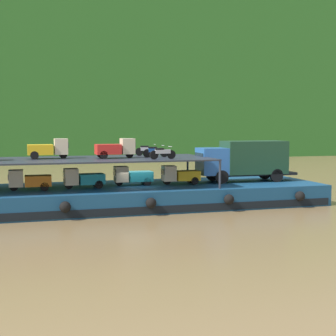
# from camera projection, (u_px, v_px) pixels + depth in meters

# --- Properties ---
(ground_plane) EXTENTS (400.00, 400.00, 0.00)m
(ground_plane) POSITION_uv_depth(u_px,v_px,m) (137.00, 206.00, 35.56)
(ground_plane) COLOR brown
(hillside_far_bank) EXTENTS (111.38, 32.89, 30.07)m
(hillside_far_bank) POSITION_uv_depth(u_px,v_px,m) (62.00, 66.00, 93.66)
(hillside_far_bank) COLOR #286023
(hillside_far_bank) RESTS_ON ground
(cargo_barge) EXTENTS (26.99, 8.28, 1.50)m
(cargo_barge) POSITION_uv_depth(u_px,v_px,m) (137.00, 196.00, 35.46)
(cargo_barge) COLOR navy
(cargo_barge) RESTS_ON ground
(covered_lorry) EXTENTS (7.91, 2.48, 3.10)m
(covered_lorry) POSITION_uv_depth(u_px,v_px,m) (244.00, 159.00, 37.90)
(covered_lorry) COLOR #285BA3
(covered_lorry) RESTS_ON cargo_barge
(cargo_rack) EXTENTS (17.79, 6.93, 2.00)m
(cargo_rack) POSITION_uv_depth(u_px,v_px,m) (83.00, 160.00, 34.18)
(cargo_rack) COLOR #232833
(cargo_rack) RESTS_ON cargo_barge
(mini_truck_lower_aft) EXTENTS (2.75, 1.22, 1.38)m
(mini_truck_lower_aft) POSITION_uv_depth(u_px,v_px,m) (29.00, 180.00, 32.70)
(mini_truck_lower_aft) COLOR orange
(mini_truck_lower_aft) RESTS_ON cargo_barge
(mini_truck_lower_mid) EXTENTS (2.79, 1.28, 1.38)m
(mini_truck_lower_mid) POSITION_uv_depth(u_px,v_px,m) (83.00, 178.00, 33.80)
(mini_truck_lower_mid) COLOR teal
(mini_truck_lower_mid) RESTS_ON cargo_barge
(mini_truck_lower_fore) EXTENTS (2.75, 1.22, 1.38)m
(mini_truck_lower_fore) POSITION_uv_depth(u_px,v_px,m) (133.00, 176.00, 35.54)
(mini_truck_lower_fore) COLOR teal
(mini_truck_lower_fore) RESTS_ON cargo_barge
(mini_truck_lower_bow) EXTENTS (2.75, 1.22, 1.38)m
(mini_truck_lower_bow) POSITION_uv_depth(u_px,v_px,m) (180.00, 175.00, 36.09)
(mini_truck_lower_bow) COLOR gold
(mini_truck_lower_bow) RESTS_ON cargo_barge
(mini_truck_upper_mid) EXTENTS (2.74, 1.20, 1.38)m
(mini_truck_upper_mid) POSITION_uv_depth(u_px,v_px,m) (49.00, 149.00, 34.10)
(mini_truck_upper_mid) COLOR gold
(mini_truck_upper_mid) RESTS_ON cargo_rack
(mini_truck_upper_fore) EXTENTS (2.77, 1.26, 1.38)m
(mini_truck_upper_fore) POSITION_uv_depth(u_px,v_px,m) (116.00, 148.00, 34.67)
(mini_truck_upper_fore) COLOR red
(mini_truck_upper_fore) RESTS_ON cargo_rack
(motorcycle_upper_port) EXTENTS (1.89, 0.55, 0.87)m
(motorcycle_upper_port) POSITION_uv_depth(u_px,v_px,m) (162.00, 153.00, 33.61)
(motorcycle_upper_port) COLOR black
(motorcycle_upper_port) RESTS_ON cargo_rack
(motorcycle_upper_centre) EXTENTS (1.90, 0.55, 0.87)m
(motorcycle_upper_centre) POSITION_uv_depth(u_px,v_px,m) (155.00, 151.00, 35.62)
(motorcycle_upper_centre) COLOR black
(motorcycle_upper_centre) RESTS_ON cargo_rack
(motorcycle_upper_stbd) EXTENTS (1.90, 0.55, 0.87)m
(motorcycle_upper_stbd) POSITION_uv_depth(u_px,v_px,m) (147.00, 150.00, 37.58)
(motorcycle_upper_stbd) COLOR black
(motorcycle_upper_stbd) RESTS_ON cargo_rack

